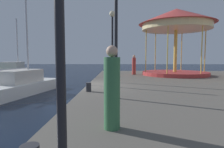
{
  "coord_description": "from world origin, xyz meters",
  "views": [
    {
      "loc": [
        1.6,
        -10.41,
        2.3
      ],
      "look_at": [
        1.32,
        2.56,
        1.19
      ],
      "focal_mm": 30.31,
      "sensor_mm": 36.0,
      "label": 1
    }
  ],
  "objects_px": {
    "sailboat_white": "(21,85)",
    "lamp_post_far_end": "(112,34)",
    "bollard_south": "(89,87)",
    "carousel": "(176,26)",
    "sailboat_green": "(16,74)",
    "person_near_carousel": "(134,65)",
    "lamp_post_mid_promenade": "(116,23)",
    "person_far_corner": "(112,90)"
  },
  "relations": [
    {
      "from": "person_far_corner",
      "to": "carousel",
      "type": "bearing_deg",
      "value": 67.62
    },
    {
      "from": "lamp_post_far_end",
      "to": "bollard_south",
      "type": "xyz_separation_m",
      "value": [
        -1.0,
        -3.23,
        -2.75
      ]
    },
    {
      "from": "sailboat_green",
      "to": "sailboat_white",
      "type": "distance_m",
      "value": 6.72
    },
    {
      "from": "sailboat_green",
      "to": "person_near_carousel",
      "type": "bearing_deg",
      "value": -2.87
    },
    {
      "from": "carousel",
      "to": "lamp_post_far_end",
      "type": "bearing_deg",
      "value": -136.9
    },
    {
      "from": "bollard_south",
      "to": "person_near_carousel",
      "type": "bearing_deg",
      "value": 71.96
    },
    {
      "from": "bollard_south",
      "to": "person_near_carousel",
      "type": "height_order",
      "value": "person_near_carousel"
    },
    {
      "from": "person_far_corner",
      "to": "lamp_post_mid_promenade",
      "type": "bearing_deg",
      "value": 88.47
    },
    {
      "from": "sailboat_green",
      "to": "sailboat_white",
      "type": "height_order",
      "value": "sailboat_white"
    },
    {
      "from": "person_near_carousel",
      "to": "person_far_corner",
      "type": "relative_size",
      "value": 1.0
    },
    {
      "from": "sailboat_white",
      "to": "lamp_post_far_end",
      "type": "xyz_separation_m",
      "value": [
        5.85,
        -0.23,
        3.17
      ]
    },
    {
      "from": "sailboat_white",
      "to": "lamp_post_far_end",
      "type": "height_order",
      "value": "sailboat_white"
    },
    {
      "from": "sailboat_white",
      "to": "lamp_post_far_end",
      "type": "relative_size",
      "value": 1.5
    },
    {
      "from": "bollard_south",
      "to": "person_near_carousel",
      "type": "xyz_separation_m",
      "value": [
        2.83,
        8.7,
        0.62
      ]
    },
    {
      "from": "person_near_carousel",
      "to": "sailboat_green",
      "type": "bearing_deg",
      "value": 177.13
    },
    {
      "from": "sailboat_green",
      "to": "person_far_corner",
      "type": "distance_m",
      "value": 16.63
    },
    {
      "from": "lamp_post_mid_promenade",
      "to": "lamp_post_far_end",
      "type": "xyz_separation_m",
      "value": [
        -0.22,
        4.63,
        0.2
      ]
    },
    {
      "from": "sailboat_green",
      "to": "lamp_post_mid_promenade",
      "type": "bearing_deg",
      "value": -48.38
    },
    {
      "from": "carousel",
      "to": "bollard_south",
      "type": "distance_m",
      "value": 11.19
    },
    {
      "from": "sailboat_green",
      "to": "person_near_carousel",
      "type": "height_order",
      "value": "sailboat_green"
    },
    {
      "from": "carousel",
      "to": "person_near_carousel",
      "type": "xyz_separation_m",
      "value": [
        -3.54,
        0.45,
        -3.43
      ]
    },
    {
      "from": "sailboat_white",
      "to": "lamp_post_mid_promenade",
      "type": "xyz_separation_m",
      "value": [
        6.07,
        -4.87,
        2.97
      ]
    },
    {
      "from": "carousel",
      "to": "person_far_corner",
      "type": "bearing_deg",
      "value": -112.38
    },
    {
      "from": "carousel",
      "to": "bollard_south",
      "type": "xyz_separation_m",
      "value": [
        -6.37,
        -8.25,
        -4.05
      ]
    },
    {
      "from": "lamp_post_mid_promenade",
      "to": "person_near_carousel",
      "type": "bearing_deg",
      "value": 80.96
    },
    {
      "from": "sailboat_white",
      "to": "lamp_post_far_end",
      "type": "bearing_deg",
      "value": -2.26
    },
    {
      "from": "sailboat_white",
      "to": "bollard_south",
      "type": "bearing_deg",
      "value": -35.51
    },
    {
      "from": "sailboat_white",
      "to": "person_near_carousel",
      "type": "relative_size",
      "value": 3.69
    },
    {
      "from": "bollard_south",
      "to": "sailboat_white",
      "type": "bearing_deg",
      "value": 144.49
    },
    {
      "from": "sailboat_green",
      "to": "lamp_post_far_end",
      "type": "relative_size",
      "value": 1.41
    },
    {
      "from": "sailboat_white",
      "to": "person_near_carousel",
      "type": "distance_m",
      "value": 9.36
    },
    {
      "from": "sailboat_white",
      "to": "bollard_south",
      "type": "xyz_separation_m",
      "value": [
        4.85,
        -3.46,
        0.42
      ]
    },
    {
      "from": "lamp_post_mid_promenade",
      "to": "lamp_post_far_end",
      "type": "bearing_deg",
      "value": 92.77
    },
    {
      "from": "sailboat_green",
      "to": "lamp_post_mid_promenade",
      "type": "height_order",
      "value": "sailboat_green"
    },
    {
      "from": "bollard_south",
      "to": "sailboat_green",
      "type": "bearing_deg",
      "value": 131.7
    },
    {
      "from": "carousel",
      "to": "lamp_post_far_end",
      "type": "height_order",
      "value": "carousel"
    },
    {
      "from": "lamp_post_far_end",
      "to": "person_far_corner",
      "type": "height_order",
      "value": "lamp_post_far_end"
    },
    {
      "from": "lamp_post_mid_promenade",
      "to": "carousel",
      "type": "bearing_deg",
      "value": 61.96
    },
    {
      "from": "lamp_post_far_end",
      "to": "person_near_carousel",
      "type": "bearing_deg",
      "value": 71.49
    },
    {
      "from": "bollard_south",
      "to": "person_far_corner",
      "type": "bearing_deg",
      "value": -75.52
    },
    {
      "from": "sailboat_green",
      "to": "lamp_post_far_end",
      "type": "height_order",
      "value": "sailboat_green"
    },
    {
      "from": "lamp_post_mid_promenade",
      "to": "bollard_south",
      "type": "xyz_separation_m",
      "value": [
        -1.23,
        1.41,
        -2.54
      ]
    }
  ]
}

